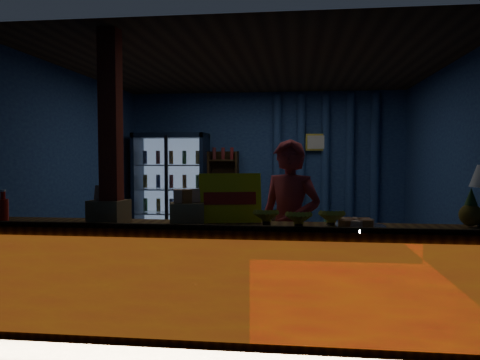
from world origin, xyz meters
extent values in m
plane|color=#515154|center=(0.00, 0.00, 0.00)|extent=(4.60, 4.60, 0.00)
plane|color=navy|center=(0.00, 2.20, 1.30)|extent=(4.60, 0.00, 4.60)
plane|color=navy|center=(0.00, -2.20, 1.30)|extent=(4.60, 0.00, 4.60)
plane|color=navy|center=(-2.30, 0.00, 1.30)|extent=(0.00, 4.40, 4.40)
plane|color=navy|center=(2.30, 0.00, 1.30)|extent=(0.00, 4.40, 4.40)
plane|color=#472D19|center=(0.00, 0.00, 2.60)|extent=(4.60, 4.60, 0.00)
cube|color=brown|center=(0.00, -1.90, 0.47)|extent=(4.40, 0.55, 0.95)
cube|color=red|center=(0.00, -2.19, 0.47)|extent=(4.35, 0.02, 0.81)
cube|color=#32210F|center=(0.00, -2.17, 0.97)|extent=(4.40, 0.04, 0.04)
cube|color=#982F16|center=(-1.05, -1.90, 1.30)|extent=(0.16, 0.16, 2.60)
cube|color=black|center=(-1.55, 2.12, 0.95)|extent=(1.20, 0.06, 1.90)
cube|color=black|center=(-2.12, 1.85, 0.95)|extent=(0.06, 0.60, 1.90)
cube|color=black|center=(-0.98, 1.85, 0.95)|extent=(0.06, 0.60, 1.90)
cube|color=black|center=(-1.55, 1.85, 1.86)|extent=(1.20, 0.60, 0.08)
cube|color=black|center=(-1.55, 1.85, 0.04)|extent=(1.20, 0.60, 0.08)
cube|color=#99B2D8|center=(-1.55, 2.07, 0.95)|extent=(1.08, 0.02, 1.74)
cube|color=white|center=(-1.55, 1.57, 0.95)|extent=(1.12, 0.02, 1.78)
cube|color=black|center=(-1.55, 1.55, 0.95)|extent=(0.05, 0.05, 1.80)
cube|color=silver|center=(-1.55, 1.85, 0.17)|extent=(1.08, 0.48, 0.02)
cylinder|color=#C16B1B|center=(-2.00, 1.85, 0.30)|extent=(0.07, 0.07, 0.22)
cylinder|color=#1C7121|center=(-1.77, 1.85, 0.30)|extent=(0.07, 0.07, 0.22)
cylinder|color=#A07D18|center=(-1.55, 1.85, 0.30)|extent=(0.07, 0.07, 0.22)
cylinder|color=navy|center=(-1.32, 1.85, 0.30)|extent=(0.07, 0.07, 0.22)
cylinder|color=maroon|center=(-1.10, 1.85, 0.30)|extent=(0.07, 0.07, 0.22)
cube|color=silver|center=(-1.55, 1.85, 0.57)|extent=(1.08, 0.48, 0.02)
cylinder|color=#1C7121|center=(-2.00, 1.85, 0.70)|extent=(0.07, 0.07, 0.22)
cylinder|color=#A07D18|center=(-1.77, 1.85, 0.70)|extent=(0.07, 0.07, 0.22)
cylinder|color=navy|center=(-1.55, 1.85, 0.70)|extent=(0.07, 0.07, 0.22)
cylinder|color=maroon|center=(-1.32, 1.85, 0.70)|extent=(0.07, 0.07, 0.22)
cylinder|color=#C16B1B|center=(-1.10, 1.85, 0.70)|extent=(0.07, 0.07, 0.22)
cube|color=silver|center=(-1.55, 1.85, 0.97)|extent=(1.08, 0.48, 0.02)
cylinder|color=#A07D18|center=(-2.00, 1.85, 1.10)|extent=(0.07, 0.07, 0.22)
cylinder|color=navy|center=(-1.77, 1.85, 1.10)|extent=(0.07, 0.07, 0.22)
cylinder|color=maroon|center=(-1.55, 1.85, 1.10)|extent=(0.07, 0.07, 0.22)
cylinder|color=#C16B1B|center=(-1.32, 1.85, 1.10)|extent=(0.07, 0.07, 0.22)
cylinder|color=#1C7121|center=(-1.10, 1.85, 1.10)|extent=(0.07, 0.07, 0.22)
cube|color=silver|center=(-1.55, 1.85, 1.37)|extent=(1.08, 0.48, 0.02)
cylinder|color=navy|center=(-2.00, 1.85, 1.50)|extent=(0.07, 0.07, 0.22)
cylinder|color=maroon|center=(-1.77, 1.85, 1.50)|extent=(0.07, 0.07, 0.22)
cylinder|color=#C16B1B|center=(-1.55, 1.85, 1.50)|extent=(0.07, 0.07, 0.22)
cylinder|color=#1C7121|center=(-1.32, 1.85, 1.50)|extent=(0.07, 0.07, 0.22)
cylinder|color=#A07D18|center=(-1.10, 1.85, 1.50)|extent=(0.07, 0.07, 0.22)
cube|color=#32210F|center=(-0.70, 2.15, 0.80)|extent=(0.50, 0.02, 1.60)
cube|color=#32210F|center=(-0.93, 2.02, 0.80)|extent=(0.03, 0.28, 1.60)
cube|color=#32210F|center=(-0.46, 2.02, 0.80)|extent=(0.03, 0.28, 1.60)
cube|color=#32210F|center=(-0.70, 2.02, 0.10)|extent=(0.46, 0.26, 0.02)
cube|color=#32210F|center=(-0.70, 2.02, 0.55)|extent=(0.46, 0.26, 0.02)
cube|color=#32210F|center=(-0.70, 2.02, 1.00)|extent=(0.46, 0.26, 0.02)
cube|color=#32210F|center=(-0.70, 2.02, 1.45)|extent=(0.46, 0.26, 0.02)
cylinder|color=navy|center=(0.20, 2.14, 1.30)|extent=(0.14, 0.14, 2.50)
cylinder|color=navy|center=(0.60, 2.14, 1.30)|extent=(0.14, 0.14, 2.50)
cylinder|color=navy|center=(1.00, 2.14, 1.30)|extent=(0.14, 0.14, 2.50)
cylinder|color=navy|center=(1.40, 2.14, 1.30)|extent=(0.14, 0.14, 2.50)
cylinder|color=navy|center=(1.80, 2.14, 1.30)|extent=(0.14, 0.14, 2.50)
cube|color=gold|center=(0.85, 2.10, 1.75)|extent=(0.36, 0.03, 0.28)
cube|color=silver|center=(0.85, 2.08, 1.75)|extent=(0.30, 0.01, 0.22)
imported|color=maroon|center=(0.46, -1.32, 0.84)|extent=(0.72, 0.61, 1.68)
imported|color=#56AC6A|center=(0.76, 1.40, 0.28)|extent=(0.69, 0.71, 0.55)
cube|color=#32210F|center=(0.20, 1.41, 0.25)|extent=(0.60, 0.46, 0.50)
cylinder|color=#32210F|center=(0.20, 1.41, 0.56)|extent=(0.10, 0.10, 0.10)
cube|color=yellow|center=(-0.04, -1.77, 1.16)|extent=(0.54, 0.22, 0.43)
cube|color=red|center=(-0.04, -1.79, 1.16)|extent=(0.44, 0.13, 0.11)
cylinder|color=red|center=(-1.98, -2.02, 1.05)|extent=(0.09, 0.09, 0.21)
cylinder|color=red|center=(-1.98, -2.02, 1.20)|extent=(0.04, 0.04, 0.08)
cylinder|color=white|center=(-1.98, -2.02, 1.23)|extent=(0.04, 0.04, 0.02)
cube|color=olive|center=(-1.08, -1.88, 1.05)|extent=(0.34, 0.29, 0.20)
cube|color=orange|center=(-1.16, -1.87, 1.21)|extent=(0.09, 0.06, 0.12)
cube|color=#BD5F23|center=(-1.08, -1.88, 1.21)|extent=(0.09, 0.06, 0.12)
cube|color=orange|center=(-1.01, -1.89, 1.21)|extent=(0.09, 0.06, 0.12)
cube|color=olive|center=(-0.39, -1.90, 1.04)|extent=(0.33, 0.29, 0.18)
cube|color=orange|center=(-0.46, -1.92, 1.19)|extent=(0.08, 0.07, 0.12)
cube|color=#BD5F23|center=(-0.39, -1.90, 1.19)|extent=(0.08, 0.07, 0.12)
cube|color=orange|center=(-0.32, -1.88, 1.19)|extent=(0.08, 0.07, 0.12)
cylinder|color=silver|center=(1.00, -1.96, 0.96)|extent=(0.47, 0.47, 0.03)
cube|color=orange|center=(1.09, -1.96, 1.00)|extent=(0.10, 0.07, 0.05)
cube|color=#BD5F23|center=(1.06, -1.90, 1.00)|extent=(0.12, 0.12, 0.05)
cube|color=orange|center=(1.00, -1.87, 1.00)|extent=(0.07, 0.10, 0.05)
cube|color=#BD5F23|center=(0.93, -1.90, 1.00)|extent=(0.12, 0.12, 0.05)
cube|color=orange|center=(0.90, -1.96, 1.00)|extent=(0.10, 0.07, 0.05)
cube|color=#BD5F23|center=(0.93, -2.03, 1.00)|extent=(0.12, 0.12, 0.05)
cube|color=orange|center=(1.00, -2.06, 1.00)|extent=(0.07, 0.10, 0.05)
cube|color=#BD5F23|center=(1.06, -2.03, 1.00)|extent=(0.12, 0.12, 0.05)
sphere|color=olive|center=(1.93, -1.78, 1.05)|extent=(0.18, 0.18, 0.18)
cone|color=#2F5D20|center=(1.93, -1.78, 1.20)|extent=(0.10, 0.10, 0.14)
camera|label=1|loc=(0.53, -5.74, 1.53)|focal=35.00mm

